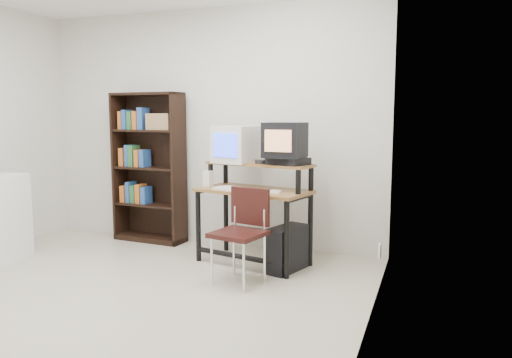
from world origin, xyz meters
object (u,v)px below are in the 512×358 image
(school_chair, at_px, (243,225))
(crt_monitor, at_px, (237,144))
(computer_desk, at_px, (254,195))
(pc_tower, at_px, (287,249))
(crt_tv, at_px, (285,140))
(bookshelf, at_px, (150,165))

(school_chair, bearing_deg, crt_monitor, 128.22)
(crt_monitor, bearing_deg, computer_desk, -17.40)
(pc_tower, xyz_separation_m, school_chair, (-0.28, -0.41, 0.29))
(crt_tv, height_order, bookshelf, bookshelf)
(crt_tv, relative_size, bookshelf, 0.22)
(computer_desk, height_order, bookshelf, bookshelf)
(computer_desk, bearing_deg, bookshelf, 176.13)
(computer_desk, xyz_separation_m, school_chair, (0.09, -0.55, -0.18))
(pc_tower, bearing_deg, crt_monitor, 172.65)
(bookshelf, bearing_deg, pc_tower, -12.92)
(computer_desk, distance_m, crt_tv, 0.62)
(bookshelf, bearing_deg, crt_monitor, -8.77)
(crt_monitor, xyz_separation_m, bookshelf, (-1.19, 0.29, -0.28))
(crt_monitor, relative_size, school_chair, 0.58)
(crt_monitor, bearing_deg, school_chair, -49.75)
(computer_desk, xyz_separation_m, crt_tv, (0.30, 0.00, 0.54))
(crt_monitor, xyz_separation_m, crt_tv, (0.55, -0.15, 0.06))
(school_chair, xyz_separation_m, bookshelf, (-1.53, 0.99, 0.38))
(computer_desk, bearing_deg, pc_tower, -7.20)
(pc_tower, distance_m, school_chair, 0.57)
(computer_desk, distance_m, pc_tower, 0.61)
(computer_desk, xyz_separation_m, crt_monitor, (-0.24, 0.15, 0.48))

